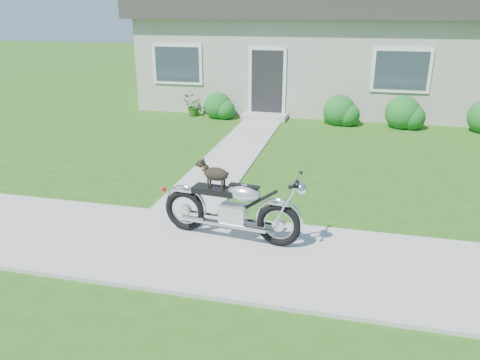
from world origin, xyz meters
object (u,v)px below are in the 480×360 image
house (324,43)px  potted_plant_left (192,106)px  motorcycle_with_dog (233,206)px  potted_plant_right (330,112)px

house → potted_plant_left: (-3.87, -3.44, -1.82)m
house → motorcycle_with_dog: house is taller
potted_plant_right → motorcycle_with_dog: (-0.95, -8.17, 0.19)m
potted_plant_left → house: bearing=41.6°
house → potted_plant_left: 5.49m
house → potted_plant_right: bearing=-81.1°
house → potted_plant_left: house is taller
motorcycle_with_dog → house: bearing=94.6°
house → potted_plant_right: (0.54, -3.44, -1.79)m
potted_plant_left → motorcycle_with_dog: bearing=-67.0°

